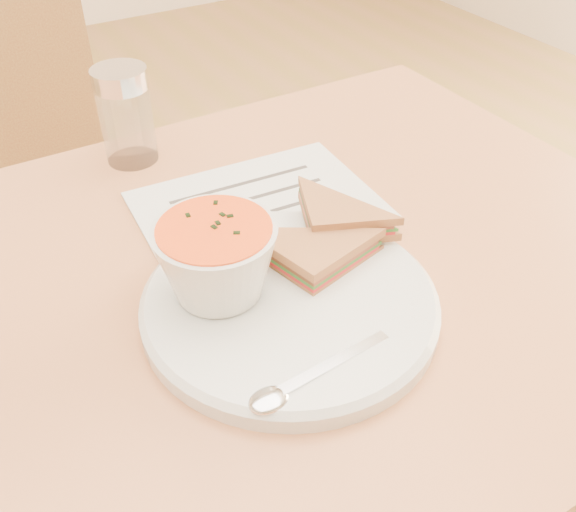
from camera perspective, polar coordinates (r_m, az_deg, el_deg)
dining_table at (r=0.95m, az=-3.58°, el=-19.36°), size 1.00×0.70×0.75m
chair_far at (r=1.31m, az=-19.93°, el=1.71°), size 0.42×0.42×0.87m
plate at (r=0.62m, az=0.16°, el=-4.31°), size 0.34×0.34×0.02m
soup_bowl at (r=0.60m, az=-6.32°, el=-0.66°), size 0.13×0.13×0.08m
sandwich_half_a at (r=0.60m, az=2.29°, el=-2.93°), size 0.13×0.13×0.03m
sandwich_half_b at (r=0.65m, az=2.15°, el=1.67°), size 0.12×0.12×0.03m
spoon at (r=0.55m, az=2.89°, el=-10.17°), size 0.18×0.05×0.01m
paper_menu at (r=0.76m, az=-2.62°, el=4.41°), size 0.29×0.22×0.00m
condiment_shaker at (r=0.85m, az=-14.21°, el=11.99°), size 0.08×0.08×0.12m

